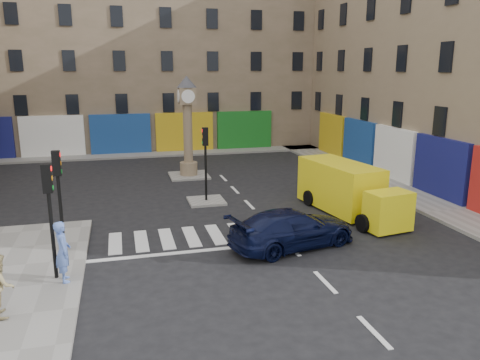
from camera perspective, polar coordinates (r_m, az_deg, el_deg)
name	(u,v)px	position (r m, az deg, el deg)	size (l,w,h in m)	color
ground	(302,258)	(17.18, 7.52, -9.44)	(120.00, 120.00, 0.00)	black
sidewalk_right	(374,180)	(29.47, 16.03, 0.04)	(2.60, 30.00, 0.15)	gray
sidewalk_far	(148,154)	(37.47, -11.12, 3.10)	(32.00, 2.40, 0.15)	gray
island_near	(206,201)	(23.92, -4.13, -2.57)	(1.80, 1.80, 0.12)	gray
island_far	(189,176)	(29.66, -6.24, 0.54)	(2.40, 2.40, 0.12)	gray
building_right	(477,45)	(32.44, 26.94, 14.44)	(10.00, 30.00, 16.00)	#887359
building_far	(139,46)	(42.72, -12.16, 15.66)	(32.00, 10.00, 17.00)	#867059
traffic_light_left_near	(49,203)	(15.53, -22.22, -2.62)	(0.28, 0.22, 3.70)	black
traffic_light_left_far	(58,185)	(17.83, -21.26, -0.54)	(0.28, 0.22, 3.70)	black
traffic_light_island	(205,152)	(23.35, -4.23, 3.41)	(0.28, 0.22, 3.70)	black
clock_pillar	(188,120)	(29.08, -6.41, 7.26)	(1.20, 1.20, 6.10)	#887359
navy_sedan	(292,229)	(17.95, 6.41, -5.90)	(2.04, 5.02, 1.46)	black
yellow_van	(348,190)	(22.36, 12.98, -1.16)	(2.90, 6.54, 2.30)	yellow
pedestrian_blue	(63,251)	(15.65, -20.78, -8.14)	(0.71, 0.47, 1.96)	#5979CC
pedestrian_tan	(0,285)	(14.33, -27.19, -11.27)	(0.85, 0.66, 1.74)	tan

